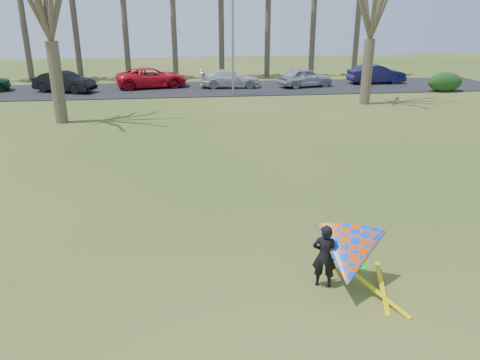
{
  "coord_description": "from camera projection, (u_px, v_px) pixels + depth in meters",
  "views": [
    {
      "loc": [
        -1.56,
        -10.56,
        5.76
      ],
      "look_at": [
        0.0,
        2.0,
        1.1
      ],
      "focal_mm": 35.0,
      "sensor_mm": 36.0,
      "label": 1
    }
  ],
  "objects": [
    {
      "name": "parking_strip",
      "position": [
        203.0,
        89.0,
        35.27
      ],
      "size": [
        46.0,
        7.0,
        0.06
      ],
      "primitive_type": "cube",
      "color": "black",
      "rests_on": "ground"
    },
    {
      "name": "car_1",
      "position": [
        64.0,
        82.0,
        33.5
      ],
      "size": [
        4.68,
        3.09,
        1.46
      ],
      "primitive_type": "imported",
      "rotation": [
        0.0,
        0.0,
        1.18
      ],
      "color": "black",
      "rests_on": "parking_strip"
    },
    {
      "name": "car_5",
      "position": [
        376.0,
        74.0,
        37.45
      ],
      "size": [
        4.53,
        1.66,
        1.48
      ],
      "primitive_type": "imported",
      "rotation": [
        0.0,
        0.0,
        1.59
      ],
      "color": "#171746",
      "rests_on": "parking_strip"
    },
    {
      "name": "car_4",
      "position": [
        305.0,
        77.0,
        35.81
      ],
      "size": [
        4.47,
        2.63,
        1.43
      ],
      "primitive_type": "imported",
      "rotation": [
        0.0,
        0.0,
        1.81
      ],
      "color": "#A4A8B1",
      "rests_on": "parking_strip"
    },
    {
      "name": "kite_flyer",
      "position": [
        347.0,
        256.0,
        9.89
      ],
      "size": [
        2.13,
        2.39,
        2.02
      ],
      "color": "black",
      "rests_on": "ground"
    },
    {
      "name": "streetlight",
      "position": [
        235.0,
        29.0,
        31.19
      ],
      "size": [
        2.28,
        0.18,
        8.0
      ],
      "color": "gray",
      "rests_on": "ground"
    },
    {
      "name": "ground",
      "position": [
        250.0,
        247.0,
        12.0
      ],
      "size": [
        100.0,
        100.0,
        0.0
      ],
      "primitive_type": "plane",
      "color": "#1F4A10",
      "rests_on": "ground"
    },
    {
      "name": "car_2",
      "position": [
        152.0,
        78.0,
        35.5
      ],
      "size": [
        5.71,
        3.48,
        1.48
      ],
      "primitive_type": "imported",
      "rotation": [
        0.0,
        0.0,
        1.77
      ],
      "color": "red",
      "rests_on": "parking_strip"
    },
    {
      "name": "hedge_far",
      "position": [
        445.0,
        82.0,
        34.0
      ],
      "size": [
        2.56,
        1.2,
        1.42
      ],
      "primitive_type": "ellipsoid",
      "color": "#163914",
      "rests_on": "ground"
    },
    {
      "name": "car_3",
      "position": [
        230.0,
        79.0,
        35.55
      ],
      "size": [
        4.61,
        1.99,
        1.32
      ],
      "primitive_type": "imported",
      "rotation": [
        0.0,
        0.0,
        1.54
      ],
      "color": "silver",
      "rests_on": "parking_strip"
    }
  ]
}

